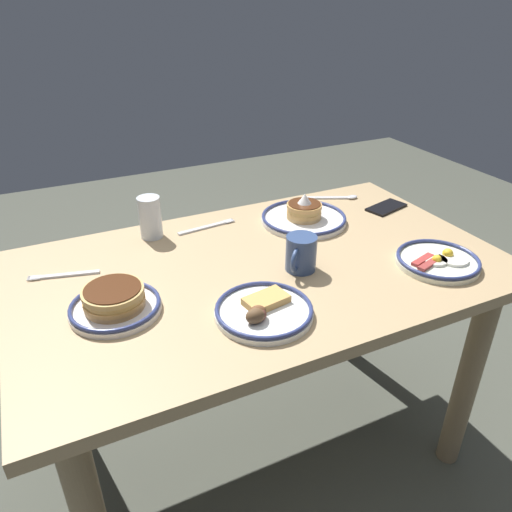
{
  "coord_description": "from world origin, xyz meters",
  "views": [
    {
      "loc": [
        0.51,
        1.03,
        1.41
      ],
      "look_at": [
        0.02,
        -0.0,
        0.77
      ],
      "focal_mm": 34.03,
      "sensor_mm": 36.0,
      "label": 1
    }
  ],
  "objects_px": {
    "plate_near_main": "(304,216)",
    "plate_center_pancakes": "(438,260)",
    "cell_phone": "(386,207)",
    "tea_spoon": "(339,197)",
    "fork_far": "(207,227)",
    "drinking_glass": "(150,219)",
    "coffee_mug": "(301,253)",
    "plate_far_companion": "(115,303)",
    "plate_far_side": "(263,310)",
    "fork_near": "(64,275)"
  },
  "relations": [
    {
      "from": "fork_far",
      "to": "tea_spoon",
      "type": "height_order",
      "value": "tea_spoon"
    },
    {
      "from": "fork_far",
      "to": "drinking_glass",
      "type": "bearing_deg",
      "value": -4.71
    },
    {
      "from": "plate_near_main",
      "to": "coffee_mug",
      "type": "xyz_separation_m",
      "value": [
        0.16,
        0.26,
        0.03
      ]
    },
    {
      "from": "plate_far_companion",
      "to": "tea_spoon",
      "type": "xyz_separation_m",
      "value": [
        -0.86,
        -0.35,
        -0.02
      ]
    },
    {
      "from": "fork_near",
      "to": "plate_near_main",
      "type": "bearing_deg",
      "value": -178.53
    },
    {
      "from": "plate_far_companion",
      "to": "coffee_mug",
      "type": "xyz_separation_m",
      "value": [
        -0.49,
        0.02,
        0.02
      ]
    },
    {
      "from": "cell_phone",
      "to": "tea_spoon",
      "type": "height_order",
      "value": "tea_spoon"
    },
    {
      "from": "plate_far_side",
      "to": "drinking_glass",
      "type": "relative_size",
      "value": 1.8
    },
    {
      "from": "plate_far_companion",
      "to": "plate_far_side",
      "type": "bearing_deg",
      "value": 151.75
    },
    {
      "from": "plate_center_pancakes",
      "to": "fork_far",
      "type": "height_order",
      "value": "plate_center_pancakes"
    },
    {
      "from": "coffee_mug",
      "to": "drinking_glass",
      "type": "height_order",
      "value": "drinking_glass"
    },
    {
      "from": "fork_near",
      "to": "fork_far",
      "type": "xyz_separation_m",
      "value": [
        -0.44,
        -0.11,
        -0.0
      ]
    },
    {
      "from": "plate_center_pancakes",
      "to": "coffee_mug",
      "type": "relative_size",
      "value": 2.22
    },
    {
      "from": "plate_near_main",
      "to": "plate_far_companion",
      "type": "xyz_separation_m",
      "value": [
        0.65,
        0.24,
        0.0
      ]
    },
    {
      "from": "plate_far_companion",
      "to": "plate_far_side",
      "type": "distance_m",
      "value": 0.35
    },
    {
      "from": "plate_center_pancakes",
      "to": "tea_spoon",
      "type": "distance_m",
      "value": 0.51
    },
    {
      "from": "cell_phone",
      "to": "plate_near_main",
      "type": "bearing_deg",
      "value": -20.67
    },
    {
      "from": "cell_phone",
      "to": "tea_spoon",
      "type": "relative_size",
      "value": 0.81
    },
    {
      "from": "plate_far_companion",
      "to": "coffee_mug",
      "type": "distance_m",
      "value": 0.49
    },
    {
      "from": "plate_far_companion",
      "to": "plate_far_side",
      "type": "xyz_separation_m",
      "value": [
        -0.3,
        0.16,
        -0.01
      ]
    },
    {
      "from": "fork_near",
      "to": "cell_phone",
      "type": "bearing_deg",
      "value": 179.46
    },
    {
      "from": "drinking_glass",
      "to": "cell_phone",
      "type": "height_order",
      "value": "drinking_glass"
    },
    {
      "from": "fork_far",
      "to": "coffee_mug",
      "type": "bearing_deg",
      "value": 111.04
    },
    {
      "from": "plate_near_main",
      "to": "cell_phone",
      "type": "xyz_separation_m",
      "value": [
        -0.31,
        0.03,
        -0.02
      ]
    },
    {
      "from": "tea_spoon",
      "to": "plate_center_pancakes",
      "type": "bearing_deg",
      "value": 87.18
    },
    {
      "from": "plate_near_main",
      "to": "drinking_glass",
      "type": "distance_m",
      "value": 0.48
    },
    {
      "from": "plate_far_companion",
      "to": "tea_spoon",
      "type": "bearing_deg",
      "value": -157.67
    },
    {
      "from": "plate_far_companion",
      "to": "fork_near",
      "type": "height_order",
      "value": "plate_far_companion"
    },
    {
      "from": "plate_center_pancakes",
      "to": "plate_far_companion",
      "type": "xyz_separation_m",
      "value": [
        0.84,
        -0.16,
        0.01
      ]
    },
    {
      "from": "plate_near_main",
      "to": "coffee_mug",
      "type": "relative_size",
      "value": 2.72
    },
    {
      "from": "cell_phone",
      "to": "tea_spoon",
      "type": "xyz_separation_m",
      "value": [
        0.1,
        -0.14,
        0.0
      ]
    },
    {
      "from": "drinking_glass",
      "to": "cell_phone",
      "type": "xyz_separation_m",
      "value": [
        -0.78,
        0.14,
        -0.05
      ]
    },
    {
      "from": "coffee_mug",
      "to": "tea_spoon",
      "type": "relative_size",
      "value": 0.57
    },
    {
      "from": "drinking_glass",
      "to": "fork_near",
      "type": "bearing_deg",
      "value": 25.06
    },
    {
      "from": "coffee_mug",
      "to": "tea_spoon",
      "type": "height_order",
      "value": "coffee_mug"
    },
    {
      "from": "plate_center_pancakes",
      "to": "drinking_glass",
      "type": "xyz_separation_m",
      "value": [
        0.66,
        -0.5,
        0.04
      ]
    },
    {
      "from": "coffee_mug",
      "to": "plate_far_side",
      "type": "bearing_deg",
      "value": 38.67
    },
    {
      "from": "plate_far_companion",
      "to": "coffee_mug",
      "type": "relative_size",
      "value": 2.11
    },
    {
      "from": "drinking_glass",
      "to": "cell_phone",
      "type": "relative_size",
      "value": 0.88
    },
    {
      "from": "plate_center_pancakes",
      "to": "fork_near",
      "type": "relative_size",
      "value": 1.24
    },
    {
      "from": "plate_far_side",
      "to": "fork_far",
      "type": "xyz_separation_m",
      "value": [
        -0.05,
        -0.5,
        -0.01
      ]
    },
    {
      "from": "tea_spoon",
      "to": "plate_near_main",
      "type": "bearing_deg",
      "value": 28.3
    },
    {
      "from": "plate_center_pancakes",
      "to": "coffee_mug",
      "type": "bearing_deg",
      "value": -21.76
    },
    {
      "from": "plate_far_companion",
      "to": "tea_spoon",
      "type": "height_order",
      "value": "plate_far_companion"
    },
    {
      "from": "fork_near",
      "to": "fork_far",
      "type": "height_order",
      "value": "same"
    },
    {
      "from": "plate_far_side",
      "to": "tea_spoon",
      "type": "height_order",
      "value": "plate_far_side"
    },
    {
      "from": "tea_spoon",
      "to": "fork_near",
      "type": "bearing_deg",
      "value": 8.03
    },
    {
      "from": "plate_near_main",
      "to": "fork_far",
      "type": "distance_m",
      "value": 0.31
    },
    {
      "from": "plate_near_main",
      "to": "plate_center_pancakes",
      "type": "xyz_separation_m",
      "value": [
        -0.19,
        0.4,
        -0.01
      ]
    },
    {
      "from": "cell_phone",
      "to": "fork_near",
      "type": "distance_m",
      "value": 1.05
    }
  ]
}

